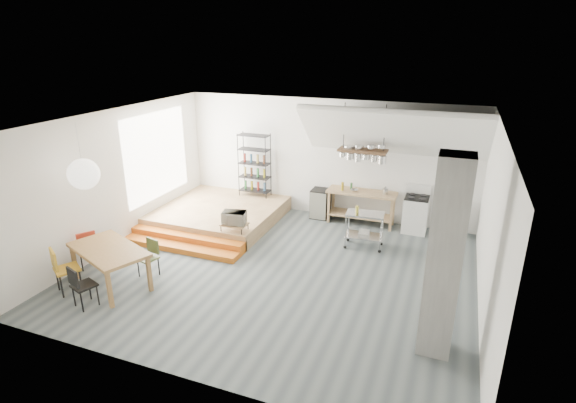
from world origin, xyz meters
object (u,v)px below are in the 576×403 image
at_px(stove, 416,214).
at_px(mini_fridge, 320,203).
at_px(rolling_cart, 364,225).
at_px(dining_table, 109,252).

relative_size(stove, mini_fridge, 1.45).
relative_size(rolling_cart, mini_fridge, 1.13).
distance_m(dining_table, mini_fridge, 5.71).
bearing_deg(dining_table, stove, 64.93).
height_order(rolling_cart, mini_fridge, rolling_cart).
bearing_deg(rolling_cart, dining_table, -145.51).
xyz_separation_m(dining_table, mini_fridge, (2.83, 4.95, -0.31)).
xyz_separation_m(stove, dining_table, (-5.36, -4.90, 0.24)).
xyz_separation_m(dining_table, rolling_cart, (4.34, 3.52, -0.16)).
bearing_deg(stove, mini_fridge, 179.01).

